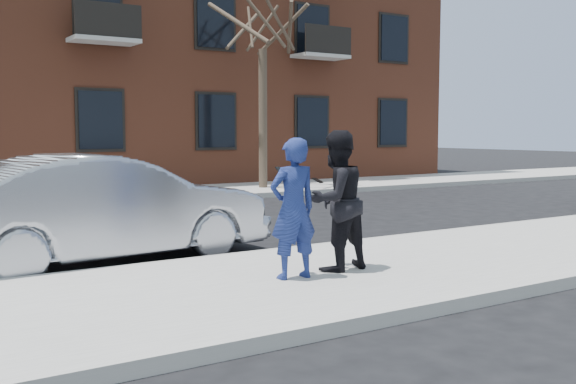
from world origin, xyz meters
TOP-DOWN VIEW (x-y plane):
  - ground at (0.00, 0.00)m, footprint 100.00×100.00m
  - near_sidewalk at (0.00, -0.25)m, footprint 50.00×3.50m
  - near_curb at (0.00, 1.55)m, footprint 50.00×0.10m
  - far_sidewalk at (0.00, 11.25)m, footprint 50.00×3.50m
  - far_curb at (0.00, 9.45)m, footprint 50.00×0.10m
  - apartment_building at (2.00, 18.00)m, footprint 24.30×10.30m
  - street_tree at (4.50, 11.00)m, footprint 3.60×3.60m
  - silver_sedan at (-3.11, 2.59)m, footprint 4.88×2.18m
  - man_hoodie at (-1.78, -0.26)m, footprint 0.62×0.50m
  - man_peacoat at (-1.07, -0.15)m, footprint 0.91×0.75m

SIDE VIEW (x-z plane):
  - ground at x=0.00m, z-range 0.00..0.00m
  - near_sidewalk at x=0.00m, z-range 0.00..0.15m
  - near_curb at x=0.00m, z-range 0.00..0.15m
  - far_sidewalk at x=0.00m, z-range 0.00..0.15m
  - far_curb at x=0.00m, z-range 0.00..0.15m
  - silver_sedan at x=-3.11m, z-range 0.00..1.55m
  - man_hoodie at x=-1.78m, z-range 0.15..1.80m
  - man_peacoat at x=-1.07m, z-range 0.15..1.89m
  - street_tree at x=4.50m, z-range 2.12..8.92m
  - apartment_building at x=2.00m, z-range 0.01..12.31m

